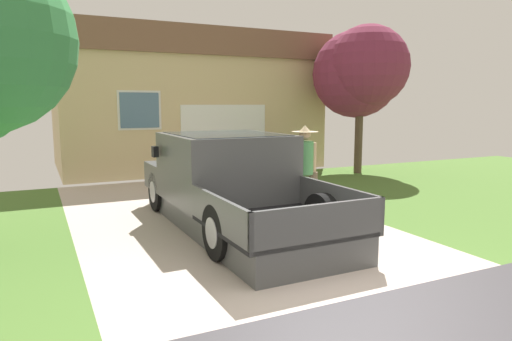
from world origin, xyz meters
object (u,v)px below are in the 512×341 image
object	(u,v)px
house_with_garage	(184,101)
wheeled_trash_bin	(285,159)
pickup_truck	(227,183)
neighbor_tree	(360,72)
person_with_hat	(304,168)
handbag	(315,215)

from	to	relation	value
house_with_garage	wheeled_trash_bin	size ratio (longest dim) A/B	8.33
pickup_truck	neighbor_tree	xyz separation A→B (m)	(6.21, 4.11, 2.42)
person_with_hat	neighbor_tree	distance (m)	6.99
house_with_garage	neighbor_tree	distance (m)	6.19
person_with_hat	handbag	size ratio (longest dim) A/B	4.16
person_with_hat	wheeled_trash_bin	bearing A→B (deg)	-107.23
neighbor_tree	wheeled_trash_bin	world-z (taller)	neighbor_tree
house_with_garage	neighbor_tree	world-z (taller)	neighbor_tree
handbag	neighbor_tree	bearing A→B (deg)	45.20
handbag	wheeled_trash_bin	distance (m)	4.99
house_with_garage	wheeled_trash_bin	bearing A→B (deg)	-68.48
person_with_hat	house_with_garage	world-z (taller)	house_with_garage
person_with_hat	handbag	xyz separation A→B (m)	(0.13, -0.19, -0.87)
pickup_truck	neighbor_tree	size ratio (longest dim) A/B	1.16
pickup_truck	person_with_hat	xyz separation A→B (m)	(1.37, -0.45, 0.25)
pickup_truck	handbag	bearing A→B (deg)	-23.64
neighbor_tree	wheeled_trash_bin	size ratio (longest dim) A/B	4.33
person_with_hat	house_with_garage	distance (m)	8.83
pickup_truck	house_with_garage	world-z (taller)	house_with_garage
neighbor_tree	pickup_truck	bearing A→B (deg)	-146.53
house_with_garage	pickup_truck	bearing A→B (deg)	-101.79
person_with_hat	neighbor_tree	bearing A→B (deg)	-128.73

